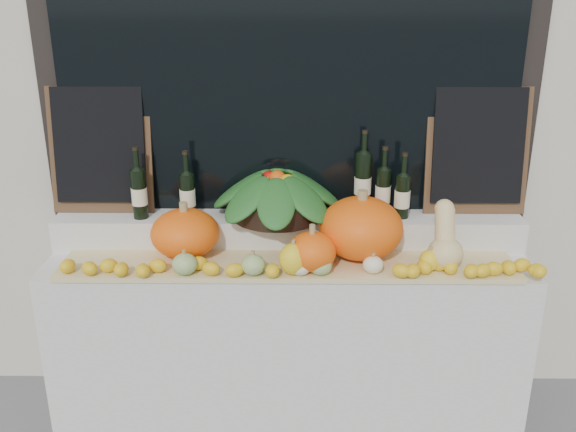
% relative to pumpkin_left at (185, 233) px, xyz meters
% --- Properties ---
extents(display_sill, '(2.30, 0.55, 0.88)m').
position_rel_pumpkin_left_xyz_m(display_sill, '(0.48, 0.04, -0.58)').
color(display_sill, silver).
rests_on(display_sill, ground).
extents(rear_tier, '(2.30, 0.25, 0.16)m').
position_rel_pumpkin_left_xyz_m(rear_tier, '(0.48, 0.19, -0.06)').
color(rear_tier, silver).
rests_on(rear_tier, display_sill).
extents(straw_bedding, '(2.10, 0.32, 0.02)m').
position_rel_pumpkin_left_xyz_m(straw_bedding, '(0.48, -0.08, -0.13)').
color(straw_bedding, tan).
rests_on(straw_bedding, display_sill).
extents(pumpkin_left, '(0.38, 0.38, 0.23)m').
position_rel_pumpkin_left_xyz_m(pumpkin_left, '(0.00, 0.00, 0.00)').
color(pumpkin_left, '#FF600D').
rests_on(pumpkin_left, straw_bedding).
extents(pumpkin_right, '(0.48, 0.48, 0.29)m').
position_rel_pumpkin_left_xyz_m(pumpkin_right, '(0.82, -0.00, 0.03)').
color(pumpkin_right, '#FF600D').
rests_on(pumpkin_right, straw_bedding).
extents(pumpkin_center, '(0.25, 0.25, 0.18)m').
position_rel_pumpkin_left_xyz_m(pumpkin_center, '(0.59, -0.15, -0.02)').
color(pumpkin_center, '#FF600D').
rests_on(pumpkin_center, straw_bedding).
extents(butternut_squash, '(0.16, 0.22, 0.30)m').
position_rel_pumpkin_left_xyz_m(butternut_squash, '(1.20, -0.10, 0.01)').
color(butternut_squash, '#E5C687').
rests_on(butternut_squash, straw_bedding).
extents(decorative_gourds, '(1.20, 0.15, 0.17)m').
position_rel_pumpkin_left_xyz_m(decorative_gourds, '(0.52, -0.19, -0.06)').
color(decorative_gourds, '#347121').
rests_on(decorative_gourds, straw_bedding).
extents(lemon_heap, '(2.20, 0.16, 0.06)m').
position_rel_pumpkin_left_xyz_m(lemon_heap, '(0.48, -0.19, -0.08)').
color(lemon_heap, yellow).
rests_on(lemon_heap, straw_bedding).
extents(produce_bowl, '(0.68, 0.68, 0.24)m').
position_rel_pumpkin_left_xyz_m(produce_bowl, '(0.43, 0.18, 0.14)').
color(produce_bowl, black).
rests_on(produce_bowl, rear_tier).
extents(wine_bottle_far_left, '(0.08, 0.08, 0.36)m').
position_rel_pumpkin_left_xyz_m(wine_bottle_far_left, '(-0.24, 0.15, 0.15)').
color(wine_bottle_far_left, black).
rests_on(wine_bottle_far_left, rear_tier).
extents(wine_bottle_near_left, '(0.08, 0.08, 0.33)m').
position_rel_pumpkin_left_xyz_m(wine_bottle_near_left, '(-0.01, 0.17, 0.13)').
color(wine_bottle_near_left, black).
rests_on(wine_bottle_near_left, rear_tier).
extents(wine_bottle_tall, '(0.08, 0.08, 0.42)m').
position_rel_pumpkin_left_xyz_m(wine_bottle_tall, '(0.85, 0.23, 0.18)').
color(wine_bottle_tall, black).
rests_on(wine_bottle_tall, rear_tier).
extents(wine_bottle_near_right, '(0.08, 0.08, 0.34)m').
position_rel_pumpkin_left_xyz_m(wine_bottle_near_right, '(0.95, 0.21, 0.14)').
color(wine_bottle_near_right, black).
rests_on(wine_bottle_near_right, rear_tier).
extents(wine_bottle_far_right, '(0.08, 0.08, 0.33)m').
position_rel_pumpkin_left_xyz_m(wine_bottle_far_right, '(1.04, 0.17, 0.13)').
color(wine_bottle_far_right, black).
rests_on(wine_bottle_far_right, rear_tier).
extents(chalkboard_left, '(0.50, 0.11, 0.62)m').
position_rel_pumpkin_left_xyz_m(chalkboard_left, '(-0.44, 0.26, 0.34)').
color(chalkboard_left, '#4C331E').
rests_on(chalkboard_left, rear_tier).
extents(chalkboard_right, '(0.50, 0.11, 0.62)m').
position_rel_pumpkin_left_xyz_m(chalkboard_right, '(1.40, 0.26, 0.34)').
color(chalkboard_right, '#4C331E').
rests_on(chalkboard_right, rear_tier).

